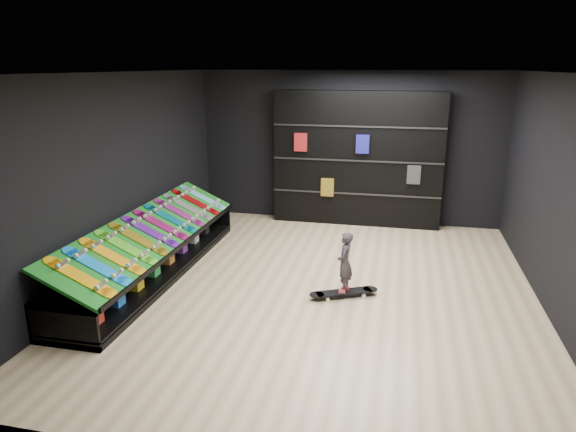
% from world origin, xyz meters
% --- Properties ---
extents(floor, '(6.00, 7.00, 0.01)m').
position_xyz_m(floor, '(0.00, 0.00, 0.00)').
color(floor, '#CDB48A').
rests_on(floor, ground).
extents(ceiling, '(6.00, 7.00, 0.01)m').
position_xyz_m(ceiling, '(0.00, 0.00, 3.00)').
color(ceiling, white).
rests_on(ceiling, ground).
extents(wall_back, '(6.00, 0.02, 3.00)m').
position_xyz_m(wall_back, '(0.00, 3.50, 1.50)').
color(wall_back, black).
rests_on(wall_back, ground).
extents(wall_front, '(6.00, 0.02, 3.00)m').
position_xyz_m(wall_front, '(0.00, -3.50, 1.50)').
color(wall_front, black).
rests_on(wall_front, ground).
extents(wall_left, '(0.02, 7.00, 3.00)m').
position_xyz_m(wall_left, '(-3.00, 0.00, 1.50)').
color(wall_left, black).
rests_on(wall_left, ground).
extents(wall_right, '(0.02, 7.00, 3.00)m').
position_xyz_m(wall_right, '(3.00, 0.00, 1.50)').
color(wall_right, black).
rests_on(wall_right, ground).
extents(display_rack, '(0.90, 4.50, 0.50)m').
position_xyz_m(display_rack, '(-2.55, 0.00, 0.25)').
color(display_rack, black).
rests_on(display_rack, ground).
extents(turf_ramp, '(0.92, 4.50, 0.46)m').
position_xyz_m(turf_ramp, '(-2.50, 0.00, 0.71)').
color(turf_ramp, '#0F6114').
rests_on(turf_ramp, display_rack).
extents(back_shelving, '(3.28, 0.38, 2.63)m').
position_xyz_m(back_shelving, '(0.20, 3.32, 1.31)').
color(back_shelving, black).
rests_on(back_shelving, ground).
extents(floor_skateboard, '(0.98, 0.63, 0.09)m').
position_xyz_m(floor_skateboard, '(0.38, -0.21, 0.04)').
color(floor_skateboard, black).
rests_on(floor_skateboard, ground).
extents(child, '(0.15, 0.20, 0.51)m').
position_xyz_m(child, '(0.38, -0.21, 0.35)').
color(child, black).
rests_on(child, floor_skateboard).
extents(display_board_0, '(0.93, 0.22, 0.50)m').
position_xyz_m(display_board_0, '(-2.49, -1.90, 0.74)').
color(display_board_0, yellow).
rests_on(display_board_0, turf_ramp).
extents(display_board_1, '(0.93, 0.22, 0.50)m').
position_xyz_m(display_board_1, '(-2.49, -1.55, 0.74)').
color(display_board_1, blue).
rests_on(display_board_1, turf_ramp).
extents(display_board_2, '(0.93, 0.22, 0.50)m').
position_xyz_m(display_board_2, '(-2.49, -1.21, 0.74)').
color(display_board_2, orange).
rests_on(display_board_2, turf_ramp).
extents(display_board_3, '(0.93, 0.22, 0.50)m').
position_xyz_m(display_board_3, '(-2.49, -0.86, 0.74)').
color(display_board_3, green).
rests_on(display_board_3, turf_ramp).
extents(display_board_4, '(0.93, 0.22, 0.50)m').
position_xyz_m(display_board_4, '(-2.49, -0.52, 0.74)').
color(display_board_4, yellow).
rests_on(display_board_4, turf_ramp).
extents(display_board_5, '(0.93, 0.22, 0.50)m').
position_xyz_m(display_board_5, '(-2.49, -0.17, 0.74)').
color(display_board_5, purple).
rests_on(display_board_5, turf_ramp).
extents(display_board_6, '(0.93, 0.22, 0.50)m').
position_xyz_m(display_board_6, '(-2.49, 0.17, 0.74)').
color(display_board_6, '#E5198C').
rests_on(display_board_6, turf_ramp).
extents(display_board_7, '(0.93, 0.22, 0.50)m').
position_xyz_m(display_board_7, '(-2.49, 0.52, 0.74)').
color(display_board_7, '#0C8C99').
rests_on(display_board_7, turf_ramp).
extents(display_board_8, '(0.93, 0.22, 0.50)m').
position_xyz_m(display_board_8, '(-2.49, 0.86, 0.74)').
color(display_board_8, '#2626BF').
rests_on(display_board_8, turf_ramp).
extents(display_board_9, '(0.93, 0.22, 0.50)m').
position_xyz_m(display_board_9, '(-2.49, 1.21, 0.74)').
color(display_board_9, black).
rests_on(display_board_9, turf_ramp).
extents(display_board_10, '(0.93, 0.22, 0.50)m').
position_xyz_m(display_board_10, '(-2.49, 1.55, 0.74)').
color(display_board_10, red).
rests_on(display_board_10, turf_ramp).
extents(display_board_11, '(0.93, 0.22, 0.50)m').
position_xyz_m(display_board_11, '(-2.49, 1.90, 0.74)').
color(display_board_11, '#0CB2E5').
rests_on(display_board_11, turf_ramp).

